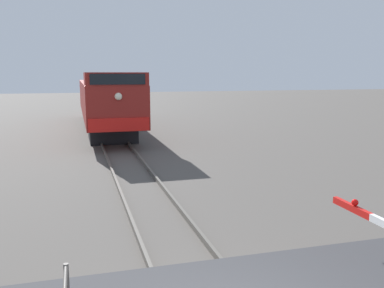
{
  "coord_description": "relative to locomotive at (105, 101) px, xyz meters",
  "views": [
    {
      "loc": [
        -1.99,
        -4.83,
        3.84
      ],
      "look_at": [
        1.02,
        5.86,
        1.94
      ],
      "focal_mm": 38.87,
      "sensor_mm": 36.0,
      "label": 1
    }
  ],
  "objects": [
    {
      "name": "locomotive",
      "position": [
        0.0,
        0.0,
        0.0
      ],
      "size": [
        3.04,
        18.32,
        3.87
      ],
      "color": "black",
      "rests_on": "ground_plane"
    }
  ]
}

